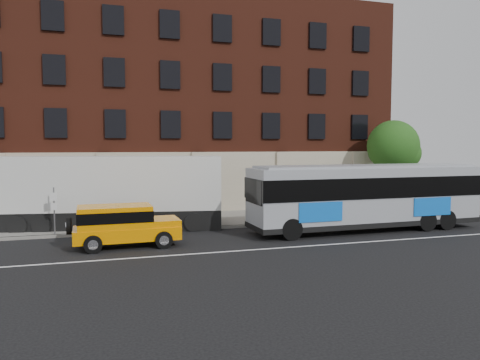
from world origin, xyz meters
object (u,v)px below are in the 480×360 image
object	(u,v)px
sign_pole	(54,208)
city_bus	(366,194)
street_tree	(394,148)
yellow_suv	(122,223)
shipping_container	(110,193)

from	to	relation	value
sign_pole	city_bus	bearing A→B (deg)	-10.39
street_tree	sign_pole	bearing A→B (deg)	-171.39
sign_pole	street_tree	xyz separation A→B (m)	(22.04, 3.34, 2.96)
street_tree	yellow_suv	bearing A→B (deg)	-160.68
sign_pole	shipping_container	world-z (taller)	shipping_container
city_bus	shipping_container	world-z (taller)	shipping_container
sign_pole	shipping_container	distance (m)	3.15
sign_pole	yellow_suv	size ratio (longest dim) A/B	0.50
city_bus	shipping_container	size ratio (longest dim) A/B	1.06
street_tree	city_bus	size ratio (longest dim) A/B	0.48
sign_pole	shipping_container	xyz separation A→B (m)	(2.75, 1.45, 0.52)
sign_pole	street_tree	distance (m)	22.49
street_tree	city_bus	distance (m)	9.08
sign_pole	shipping_container	size ratio (longest dim) A/B	0.20
sign_pole	yellow_suv	distance (m)	4.55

